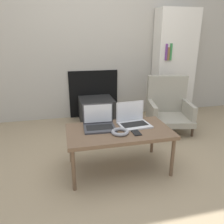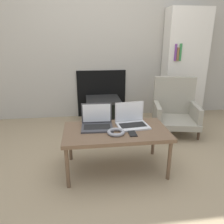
# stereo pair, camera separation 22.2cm
# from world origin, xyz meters

# --- Properties ---
(ground_plane) EXTENTS (14.00, 14.00, 0.00)m
(ground_plane) POSITION_xyz_m (0.00, 0.00, 0.00)
(ground_plane) COLOR #998466
(wall_back) EXTENTS (7.00, 0.08, 2.60)m
(wall_back) POSITION_xyz_m (0.00, 1.83, 1.28)
(wall_back) COLOR #ADA89E
(wall_back) RESTS_ON ground_plane
(table) EXTENTS (1.02, 0.56, 0.43)m
(table) POSITION_xyz_m (0.00, 0.13, 0.40)
(table) COLOR brown
(table) RESTS_ON ground_plane
(laptop_left) EXTENTS (0.32, 0.26, 0.23)m
(laptop_left) POSITION_xyz_m (-0.18, 0.23, 0.48)
(laptop_left) COLOR #38383D
(laptop_left) RESTS_ON table
(laptop_right) EXTENTS (0.33, 0.28, 0.23)m
(laptop_right) POSITION_xyz_m (0.18, 0.23, 0.48)
(laptop_right) COLOR silver
(laptop_right) RESTS_ON table
(headphones) EXTENTS (0.17, 0.17, 0.03)m
(headphones) POSITION_xyz_m (-0.01, 0.04, 0.45)
(headphones) COLOR gray
(headphones) RESTS_ON table
(phone) EXTENTS (0.07, 0.13, 0.01)m
(phone) POSITION_xyz_m (0.14, 0.01, 0.44)
(phone) COLOR black
(phone) RESTS_ON table
(tv) EXTENTS (0.53, 0.51, 0.38)m
(tv) POSITION_xyz_m (0.00, 1.52, 0.19)
(tv) COLOR black
(tv) RESTS_ON ground_plane
(armchair) EXTENTS (0.68, 0.68, 0.77)m
(armchair) POSITION_xyz_m (0.97, 0.99, 0.35)
(armchair) COLOR gray
(armchair) RESTS_ON ground_plane
(bookshelf) EXTENTS (0.67, 0.32, 1.73)m
(bookshelf) POSITION_xyz_m (1.35, 1.63, 0.87)
(bookshelf) COLOR silver
(bookshelf) RESTS_ON ground_plane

